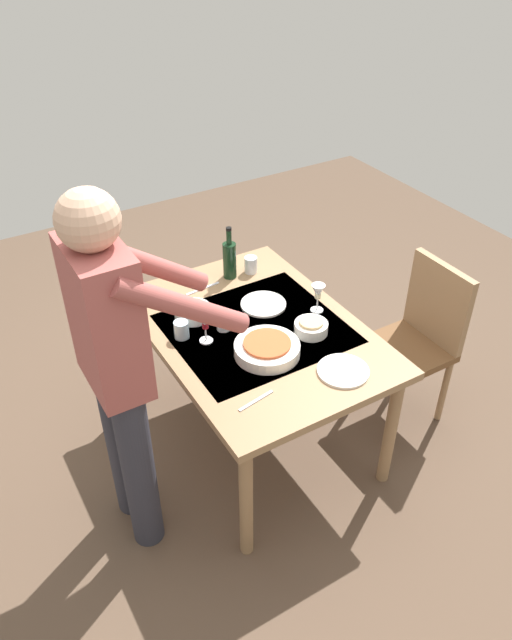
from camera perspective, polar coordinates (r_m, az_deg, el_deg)
ground_plane at (r=3.42m, az=0.00°, el=-10.59°), size 6.00×6.00×0.00m
dining_table at (r=2.98m, az=0.00°, el=-1.99°), size 1.31×0.94×0.73m
chair_near at (r=3.33m, az=14.97°, el=-1.24°), size 0.40×0.40×0.91m
person_server at (r=2.42m, az=-12.73°, el=-3.89°), size 0.42×0.61×1.69m
wine_bottle at (r=3.26m, az=-2.48°, el=5.72°), size 0.07×0.07×0.30m
wine_glass_left at (r=3.00m, az=5.80°, el=2.51°), size 0.07×0.07×0.15m
wine_glass_right at (r=2.80m, az=-4.77°, el=-0.28°), size 0.07×0.07×0.15m
water_cup_near_left at (r=2.87m, az=-6.97°, el=-0.90°), size 0.07×0.07×0.09m
water_cup_near_right at (r=2.90m, az=-3.05°, el=-0.12°), size 0.07×0.07×0.09m
water_cup_far_left at (r=3.33m, az=-0.49°, el=5.18°), size 0.07×0.07×0.09m
serving_bowl_pasta at (r=2.76m, az=1.04°, el=-2.65°), size 0.30×0.30×0.07m
side_bowl_salad at (r=3.00m, az=-5.92°, el=0.83°), size 0.18×0.18×0.07m
side_bowl_bread at (r=2.89m, az=5.16°, el=-0.64°), size 0.16×0.16×0.07m
dinner_plate_near at (r=3.08m, az=0.69°, el=1.49°), size 0.23×0.23×0.01m
dinner_plate_far at (r=2.71m, az=8.13°, el=-4.72°), size 0.23×0.23×0.01m
table_knife at (r=3.22m, az=-4.99°, el=2.94°), size 0.03×0.20×0.00m
table_fork at (r=2.54m, az=-0.00°, el=-7.54°), size 0.04×0.18×0.00m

